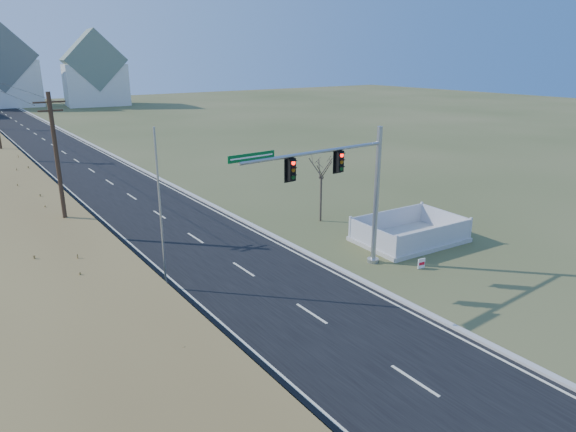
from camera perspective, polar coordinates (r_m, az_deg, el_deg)
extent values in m
plane|color=#414A24|center=(24.71, -0.23, -9.10)|extent=(260.00, 260.00, 0.00)
cube|color=black|center=(70.19, -24.34, 6.92)|extent=(8.00, 180.00, 0.06)
cube|color=#B2AFA8|center=(71.04, -21.06, 7.47)|extent=(0.30, 180.00, 0.18)
cylinder|color=#422D1E|center=(34.35, -24.17, 4.96)|extent=(0.26, 0.26, 9.00)
cube|color=#422D1E|center=(33.82, -25.00, 11.40)|extent=(1.80, 0.10, 0.10)
cube|color=#422D1E|center=(33.87, -24.89, 10.57)|extent=(1.40, 0.10, 0.10)
cube|color=silver|center=(131.12, -29.28, 12.71)|extent=(15.00, 10.00, 10.00)
cube|color=silver|center=(126.60, -20.55, 13.47)|extent=(13.87, 10.31, 9.00)
cube|color=slate|center=(126.44, -20.82, 15.90)|extent=(14.12, 10.51, 13.24)
cylinder|color=#9EA0A5|center=(29.08, 9.42, -4.88)|extent=(0.65, 0.65, 0.22)
cylinder|color=#9EA0A5|center=(27.90, 9.79, 2.10)|extent=(0.28, 0.28, 7.54)
cylinder|color=#9EA0A5|center=(24.30, 3.18, 7.09)|extent=(8.62, 0.62, 0.17)
cube|color=black|center=(25.42, 5.74, 6.06)|extent=(0.35, 0.30, 1.05)
cube|color=black|center=(23.48, 0.37, 5.19)|extent=(0.35, 0.30, 1.05)
cube|color=#055720|center=(22.07, -4.06, 6.58)|extent=(2.37, 0.16, 0.32)
cube|color=#B7B5AD|center=(32.72, 13.30, -2.52)|extent=(6.64, 4.71, 0.24)
cube|color=#B8B9BD|center=(31.17, 16.02, -2.32)|extent=(6.10, 0.41, 1.22)
cube|color=#B8B9BD|center=(33.86, 10.98, -0.37)|extent=(6.10, 0.41, 1.22)
cube|color=#B8B9BD|center=(30.48, 9.31, -2.30)|extent=(0.30, 4.07, 1.22)
cube|color=#B8B9BD|center=(34.63, 16.98, -0.42)|extent=(0.30, 4.07, 1.22)
cube|color=white|center=(28.69, 14.61, -5.13)|extent=(0.46, 0.12, 0.56)
cube|color=red|center=(28.67, 14.65, -5.15)|extent=(0.36, 0.08, 0.16)
cylinder|color=#B7B5AD|center=(26.22, -13.36, -7.77)|extent=(0.36, 0.36, 0.16)
cylinder|color=#9EA0A5|center=(24.83, -13.99, 0.42)|extent=(0.10, 0.10, 7.98)
cylinder|color=#4C3F33|center=(35.30, 3.67, 1.90)|extent=(0.14, 0.14, 3.17)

